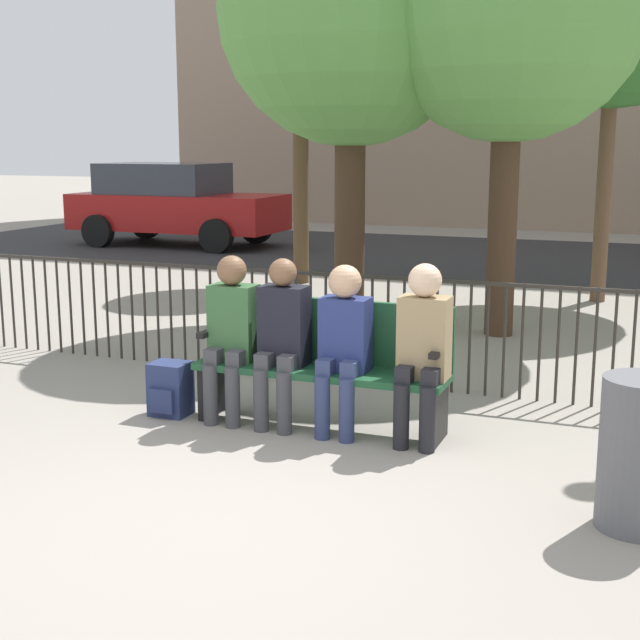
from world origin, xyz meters
The scene contains 13 objects.
ground_plane centered at (0.00, 0.00, 0.00)m, with size 80.00×80.00×0.00m, color gray.
park_bench centered at (0.00, 1.76, 0.50)m, with size 1.86×0.45×0.92m.
seated_person_0 centered at (-0.68, 1.63, 0.69)m, with size 0.34×0.39×1.23m.
seated_person_1 centered at (-0.28, 1.63, 0.69)m, with size 0.34×0.39×1.23m.
seated_person_2 centered at (0.19, 1.63, 0.69)m, with size 0.34×0.39×1.21m.
seated_person_3 centered at (0.77, 1.63, 0.70)m, with size 0.34×0.39×1.25m.
backpack centered at (-1.17, 1.56, 0.20)m, with size 0.29×0.28×0.41m.
fence_railing centered at (-0.02, 2.95, 0.56)m, with size 9.01×0.03×0.95m.
tree_0 centered at (-2.72, 7.88, 3.32)m, with size 1.84×1.84×4.29m.
tree_1 centered at (0.64, 5.34, 3.40)m, with size 2.80×2.80×4.83m.
tree_3 centered at (-1.05, 5.27, 3.38)m, with size 2.86×2.86×4.84m.
street_surface centered at (0.00, 12.00, 0.00)m, with size 24.00×6.00×0.01m.
parked_car_0 centered at (-6.92, 11.42, 0.84)m, with size 4.20×1.94×1.62m.
Camera 1 is at (2.25, -4.10, 2.05)m, focal length 50.00 mm.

